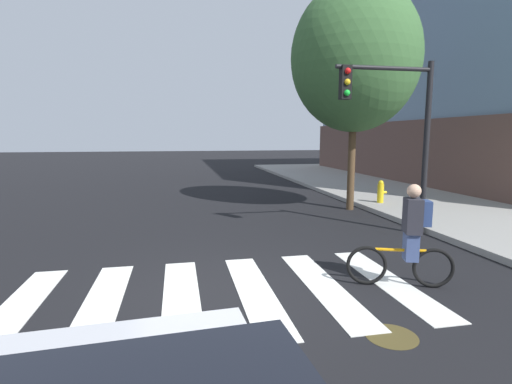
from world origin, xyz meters
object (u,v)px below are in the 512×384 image
Objects in this scene: manhole_cover at (392,336)px; street_tree_near at (355,58)px; cyclist at (409,236)px; fire_hydrant at (381,192)px; traffic_light_near at (397,118)px.

street_tree_near is at bearing 68.54° from manhole_cover.
cyclist is 2.17× the size of fire_hydrant.
manhole_cover is 9.28m from fire_hydrant.
street_tree_near is (0.50, 3.44, 2.04)m from traffic_light_near.
street_tree_near is at bearing -168.64° from fire_hydrant.
manhole_cover is at bearing -111.46° from street_tree_near.
traffic_light_near is 4.70m from fire_hydrant.
fire_hydrant reaches higher than manhole_cover.
traffic_light_near reaches higher than fire_hydrant.
cyclist is 7.50m from fire_hydrant.
traffic_light_near is (2.62, 4.49, 2.86)m from manhole_cover.
traffic_light_near is 4.03m from street_tree_near.
fire_hydrant is at bearing 64.70° from traffic_light_near.
cyclist is at bearing 52.19° from manhole_cover.
cyclist is 0.40× the size of traffic_light_near.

